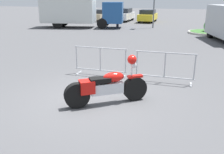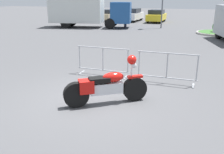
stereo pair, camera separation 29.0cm
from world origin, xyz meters
The scene contains 11 objects.
ground_plane centered at (0.00, 0.00, 0.00)m, with size 120.00×120.00×0.00m, color #4C4C4F.
motorcycle centered at (0.46, -0.20, 0.51)m, with size 1.95×1.62×1.33m.
crowd_barrier_near centered at (-0.73, 2.15, 0.55)m, with size 2.03×0.53×1.07m.
crowd_barrier_far centered at (1.65, 2.15, 0.55)m, with size 2.03×0.53×1.07m.
box_truck centered at (-8.83, 15.71, 1.64)m, with size 8.02×4.14×2.98m.
parked_car_maroon centered at (-12.90, 23.24, 0.74)m, with size 1.95×4.38×1.46m.
parked_car_tan centered at (-9.85, 23.26, 0.68)m, with size 1.81×4.05×1.35m.
parked_car_white centered at (-6.80, 23.66, 0.77)m, with size 2.04×4.57×1.52m.
parked_car_yellow centered at (-3.76, 23.50, 0.72)m, with size 1.91×4.28×1.43m.
pedestrian centered at (-5.17, 16.75, 0.92)m, with size 0.46×0.46×1.69m.
planter_island centered at (3.36, 15.69, 0.40)m, with size 3.33×3.33×1.13m.
Camera 1 is at (2.83, -6.13, 2.83)m, focal length 40.00 mm.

